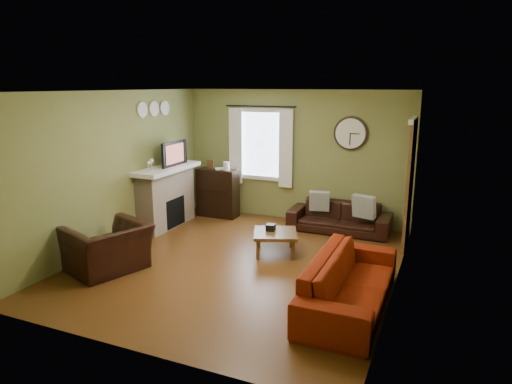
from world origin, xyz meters
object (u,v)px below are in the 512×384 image
at_px(coffee_table, 275,243).
at_px(bookshelf, 218,193).
at_px(sofa_brown, 339,217).
at_px(armchair, 108,248).
at_px(sofa_red, 350,282).

bearing_deg(coffee_table, bookshelf, 140.17).
height_order(bookshelf, sofa_brown, bookshelf).
bearing_deg(bookshelf, coffee_table, -39.83).
xyz_separation_m(bookshelf, sofa_brown, (2.56, -0.02, -0.23)).
bearing_deg(armchair, coffee_table, 148.51).
distance_m(sofa_red, coffee_table, 2.01).
relative_size(sofa_brown, armchair, 1.74).
bearing_deg(bookshelf, armchair, -92.50).
height_order(sofa_red, armchair, armchair).
distance_m(bookshelf, coffee_table, 2.46).
height_order(sofa_brown, sofa_red, sofa_red).
relative_size(bookshelf, coffee_table, 1.45).
xyz_separation_m(sofa_red, coffee_table, (-1.49, 1.34, -0.14)).
bearing_deg(bookshelf, sofa_brown, -0.36).
xyz_separation_m(bookshelf, sofa_red, (3.37, -2.90, -0.18)).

